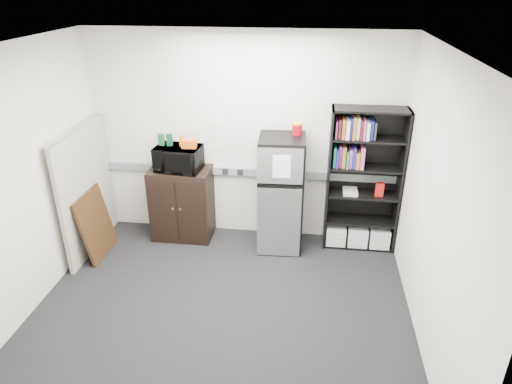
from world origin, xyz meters
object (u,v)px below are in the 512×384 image
bookshelf (363,182)px  cubicle_partition (87,190)px  refrigerator (281,194)px  cabinet (182,203)px  microwave (178,158)px

bookshelf → cubicle_partition: 3.46m
refrigerator → cubicle_partition: bearing=-174.7°
cabinet → cubicle_partition: bearing=-158.9°
cubicle_partition → refrigerator: cubicle_partition is taller
cabinet → microwave: size_ratio=1.73×
microwave → refrigerator: 1.38m
cubicle_partition → refrigerator: size_ratio=1.08×
bookshelf → refrigerator: size_ratio=1.24×
refrigerator → cabinet: bearing=173.8°
cubicle_partition → refrigerator: bearing=8.0°
bookshelf → microwave: size_ratio=3.25×
cabinet → microwave: 0.65m
cabinet → refrigerator: refrigerator is taller
microwave → refrigerator: size_ratio=0.38×
cubicle_partition → microwave: cubicle_partition is taller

